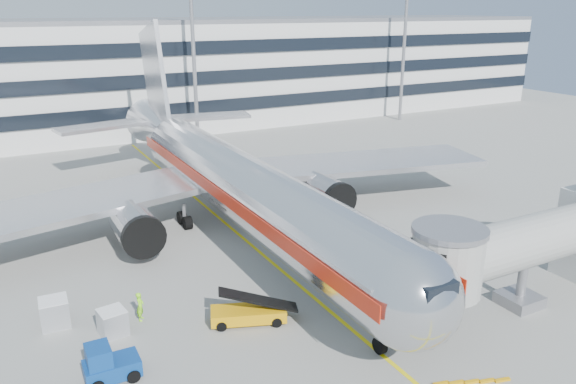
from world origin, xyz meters
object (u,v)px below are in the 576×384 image
baggage_tug (108,365)px  ramp_worker (140,306)px  belt_loader (248,313)px  cargo_container_right (54,312)px  cargo_container_front (113,322)px  main_jet (230,179)px

baggage_tug → ramp_worker: 5.52m
belt_loader → cargo_container_right: belt_loader is taller
cargo_container_right → cargo_container_front: bearing=-42.6°
belt_loader → ramp_worker: bearing=149.0°
main_jet → belt_loader: bearing=-109.1°
baggage_tug → cargo_container_right: bearing=104.2°
cargo_container_front → ramp_worker: (1.72, 0.76, 0.13)m
baggage_tug → ramp_worker: bearing=59.9°
baggage_tug → cargo_container_right: 6.69m
main_jet → cargo_container_front: bearing=-136.4°
ramp_worker → belt_loader: bearing=-94.2°
belt_loader → cargo_container_right: size_ratio=2.81×
belt_loader → ramp_worker: 6.24m
main_jet → cargo_container_front: (-11.83, -11.27, -3.50)m
baggage_tug → cargo_container_front: (1.05, 4.02, -0.11)m
main_jet → belt_loader: size_ratio=11.17×
main_jet → ramp_worker: main_jet is taller
ramp_worker → cargo_container_front: bearing=140.6°
baggage_tug → ramp_worker: size_ratio=1.52×
cargo_container_right → ramp_worker: size_ratio=0.94×
main_jet → cargo_container_right: size_ratio=31.39×
cargo_container_right → cargo_container_front: size_ratio=1.04×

